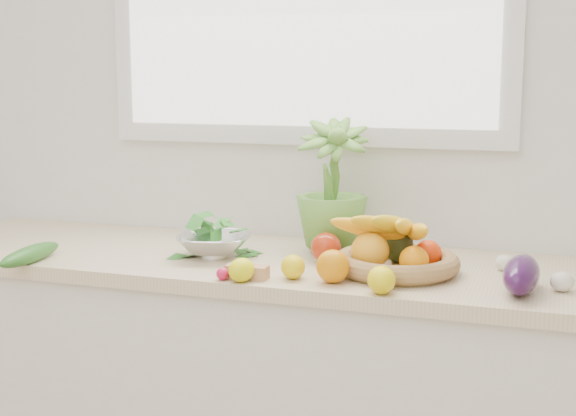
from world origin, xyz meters
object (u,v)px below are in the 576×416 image
(apple, at_px, (326,248))
(colander_with_spinach, at_px, (214,238))
(eggplant, at_px, (521,274))
(potted_herb, at_px, (332,183))
(fruit_basket, at_px, (395,254))
(cucumber, at_px, (30,254))

(apple, distance_m, colander_with_spinach, 0.32)
(eggplant, relative_size, potted_herb, 0.59)
(potted_herb, xyz_separation_m, colander_with_spinach, (-0.30, -0.17, -0.15))
(eggplant, relative_size, fruit_basket, 0.53)
(cucumber, xyz_separation_m, colander_with_spinach, (0.46, 0.23, 0.03))
(eggplant, bearing_deg, cucumber, -174.64)
(cucumber, bearing_deg, potted_herb, 27.76)
(fruit_basket, relative_size, colander_with_spinach, 1.62)
(apple, bearing_deg, fruit_basket, -14.78)
(apple, bearing_deg, eggplant, -15.46)
(apple, relative_size, fruit_basket, 0.20)
(fruit_basket, bearing_deg, potted_herb, 141.09)
(apple, distance_m, potted_herb, 0.21)
(apple, bearing_deg, colander_with_spinach, -172.79)
(eggplant, height_order, cucumber, eggplant)
(colander_with_spinach, bearing_deg, cucumber, -153.36)
(eggplant, distance_m, colander_with_spinach, 0.86)
(fruit_basket, height_order, colander_with_spinach, fruit_basket)
(cucumber, bearing_deg, eggplant, 5.36)
(eggplant, bearing_deg, fruit_basket, 164.11)
(cucumber, relative_size, potted_herb, 0.70)
(cucumber, xyz_separation_m, potted_herb, (0.76, 0.40, 0.18))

